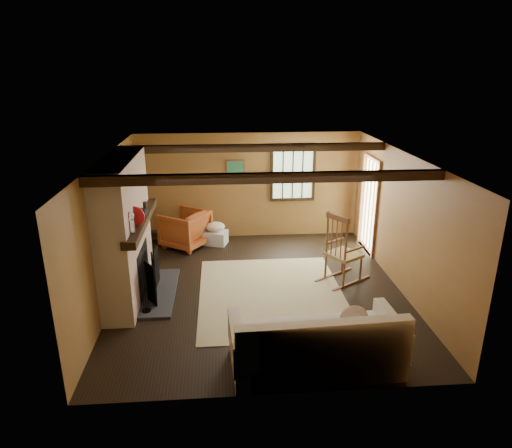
{
  "coord_description": "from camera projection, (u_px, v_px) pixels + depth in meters",
  "views": [
    {
      "loc": [
        -0.64,
        -7.27,
        3.79
      ],
      "look_at": [
        -0.02,
        0.4,
        1.1
      ],
      "focal_mm": 32.0,
      "sensor_mm": 36.0,
      "label": 1
    }
  ],
  "objects": [
    {
      "name": "firewood_pile",
      "position": [
        158.0,
        236.0,
        10.36
      ],
      "size": [
        0.72,
        0.13,
        0.26
      ],
      "color": "brown",
      "rests_on": "ground"
    },
    {
      "name": "basket_pillow",
      "position": [
        215.0,
        227.0,
        10.09
      ],
      "size": [
        0.46,
        0.38,
        0.22
      ],
      "primitive_type": "ellipsoid",
      "rotation": [
        0.0,
        0.0,
        -0.08
      ],
      "color": "white",
      "rests_on": "laundry_basket"
    },
    {
      "name": "room_envelope",
      "position": [
        271.0,
        197.0,
        7.86
      ],
      "size": [
        5.02,
        5.52,
        2.44
      ],
      "color": "olive",
      "rests_on": "ground"
    },
    {
      "name": "fireplace",
      "position": [
        127.0,
        235.0,
        7.61
      ],
      "size": [
        1.02,
        2.3,
        2.4
      ],
      "color": "#AC4C42",
      "rests_on": "ground"
    },
    {
      "name": "rocking_chair",
      "position": [
        342.0,
        253.0,
        8.3
      ],
      "size": [
        1.08,
        0.93,
        1.33
      ],
      "rotation": [
        0.0,
        0.0,
        2.13
      ],
      "color": "#A78751",
      "rests_on": "ground"
    },
    {
      "name": "ground",
      "position": [
        259.0,
        290.0,
        8.14
      ],
      "size": [
        5.5,
        5.5,
        0.0
      ],
      "primitive_type": "plane",
      "color": "black",
      "rests_on": "ground"
    },
    {
      "name": "armchair",
      "position": [
        185.0,
        229.0,
        9.96
      ],
      "size": [
        1.22,
        1.22,
        0.81
      ],
      "primitive_type": "imported",
      "rotation": [
        0.0,
        0.0,
        -2.16
      ],
      "color": "#BF6026",
      "rests_on": "ground"
    },
    {
      "name": "rug",
      "position": [
        271.0,
        294.0,
        7.97
      ],
      "size": [
        2.5,
        3.0,
        0.01
      ],
      "primitive_type": "cube",
      "color": "tan",
      "rests_on": "ground"
    },
    {
      "name": "laundry_basket",
      "position": [
        215.0,
        238.0,
        10.18
      ],
      "size": [
        0.59,
        0.51,
        0.3
      ],
      "primitive_type": "cube",
      "rotation": [
        0.0,
        0.0,
        -0.3
      ],
      "color": "white",
      "rests_on": "ground"
    },
    {
      "name": "sofa",
      "position": [
        317.0,
        347.0,
        5.93
      ],
      "size": [
        2.27,
        1.09,
        0.9
      ],
      "rotation": [
        0.0,
        0.0,
        0.05
      ],
      "color": "white",
      "rests_on": "ground"
    }
  ]
}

